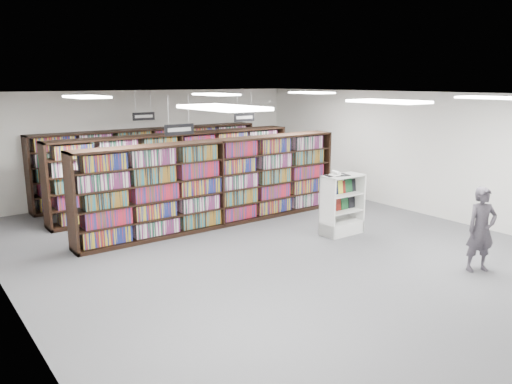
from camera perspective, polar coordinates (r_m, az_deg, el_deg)
floor at (r=10.75m, az=1.34°, el=-6.24°), size 12.00×12.00×0.00m
ceiling at (r=10.18m, az=1.43°, el=11.07°), size 10.00×12.00×0.10m
wall_back at (r=15.48m, az=-12.36°, el=5.37°), size 10.00×0.10×3.20m
wall_left at (r=8.36m, az=-26.91°, el=-1.73°), size 0.10×12.00×3.20m
wall_right at (r=13.94m, az=17.94°, el=4.27°), size 0.10×12.00×3.20m
bookshelf_row_near at (r=12.07m, az=-4.43°, el=0.99°), size 7.00×0.60×2.10m
bookshelf_row_mid at (r=13.78m, az=-8.84°, el=2.33°), size 7.00×0.60×2.10m
bookshelf_row_far at (r=15.29m, az=-11.80°, el=3.22°), size 7.00×0.60×2.10m
aisle_sign_left at (r=10.25m, az=-8.77°, el=7.19°), size 0.65×0.02×0.80m
aisle_sign_right at (r=13.52m, az=-1.35°, el=8.61°), size 0.65×0.02×0.80m
aisle_sign_center at (r=14.28m, az=-12.72°, el=8.52°), size 0.65×0.02×0.80m
troffer_front_left at (r=6.00m, az=-3.82°, el=9.60°), size 0.60×1.20×0.04m
troffer_front_center at (r=8.02m, az=14.85°, el=9.96°), size 0.60×1.20×0.04m
troffer_front_right at (r=10.52m, az=25.38°, el=9.71°), size 0.60×1.20×0.04m
troffer_back_left at (r=10.56m, az=-18.81°, el=10.25°), size 0.60×1.20×0.04m
troffer_back_center at (r=11.83m, az=-4.61°, el=11.05°), size 0.60×1.20×0.04m
troffer_back_right at (r=13.65m, az=6.37°, el=11.22°), size 0.60×1.20×0.04m
endcap_display at (r=11.68m, az=9.67°, el=-2.44°), size 0.99×0.50×1.38m
open_book at (r=11.39m, az=9.19°, el=2.04°), size 0.60×0.45×0.12m
shopper at (r=10.09m, az=24.34°, el=-3.92°), size 0.69×0.59×1.59m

